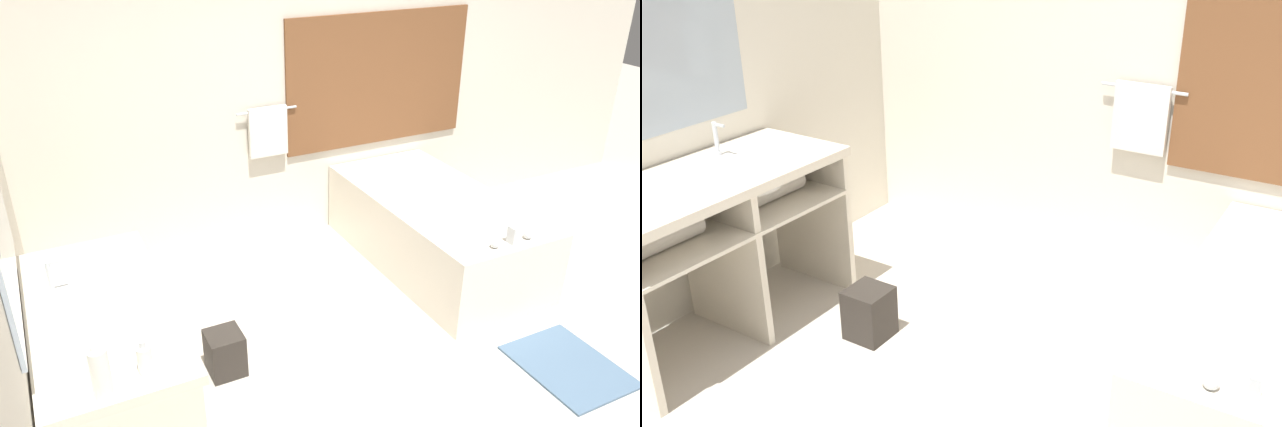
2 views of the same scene
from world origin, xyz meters
TOP-DOWN VIEW (x-y plane):
  - ground_plane at (0.00, 0.00)m, footprint 16.00×16.00m
  - wall_back_with_blinds at (0.02, 2.23)m, footprint 7.40×0.13m
  - vanity_counter at (-1.87, 0.42)m, footprint 0.64×1.37m
  - sink_faucet at (-2.04, 0.60)m, footprint 0.09×0.04m
  - bathtub at (0.73, 1.26)m, footprint 0.92×1.85m
  - water_bottle_1 at (-1.94, -0.23)m, footprint 0.08×0.08m
  - soap_dispenser at (-1.77, -0.16)m, footprint 0.06×0.06m
  - waste_bin at (-1.19, 0.73)m, footprint 0.21×0.21m
  - bath_mat at (0.73, -0.18)m, footprint 0.55×0.68m

SIDE VIEW (x-z plane):
  - ground_plane at x=0.00m, z-range 0.00..0.00m
  - bath_mat at x=0.73m, z-range 0.00..0.02m
  - waste_bin at x=-1.19m, z-range 0.00..0.28m
  - bathtub at x=0.73m, z-range -0.03..0.66m
  - vanity_counter at x=-1.87m, z-range 0.20..1.10m
  - soap_dispenser at x=-1.77m, z-range 0.89..1.04m
  - sink_faucet at x=-2.04m, z-range 0.89..1.07m
  - water_bottle_1 at x=-1.94m, z-range 0.89..1.13m
  - wall_back_with_blinds at x=0.02m, z-range 0.00..2.70m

